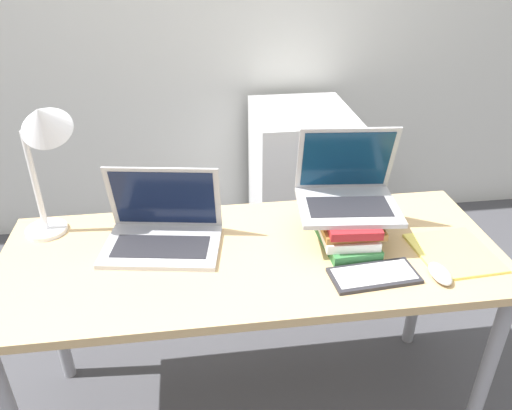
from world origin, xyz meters
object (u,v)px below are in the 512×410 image
Objects in this scene: book_stack at (346,226)px; wireless_keyboard at (374,275)px; desk_lamp at (43,134)px; laptop_left at (163,230)px; laptop_on_books at (347,191)px; mini_fridge at (299,182)px; notepad at (454,253)px; mouse at (440,274)px.

wireless_keyboard is (0.03, -0.21, -0.05)m from book_stack.
book_stack is 0.59× the size of desk_lamp.
desk_lamp reaches higher than laptop_left.
laptop_on_books reaches higher than book_stack.
desk_lamp is 1.55m from mini_fridge.
wireless_keyboard is 1.01× the size of notepad.
desk_lamp reaches higher than book_stack.
desk_lamp is (-0.96, 0.12, 0.21)m from laptop_on_books.
book_stack reaches higher than notepad.
laptop_left reaches higher than mouse.
notepad is at bearing -11.62° from laptop_left.
book_stack is at bearing 98.44° from wireless_keyboard.
laptop_left is at bearing 156.68° from wireless_keyboard.
desk_lamp is (-0.34, 0.09, 0.32)m from laptop_left.
book_stack is at bearing 134.03° from mouse.
mouse is (0.84, -0.31, -0.04)m from laptop_left.
notepad is at bearing 15.38° from wireless_keyboard.
book_stack is 0.36× the size of mini_fridge.
laptop_left is 3.72× the size of mouse.
desk_lamp is at bearing 161.31° from mouse.
book_stack is 0.33m from mouse.
laptop_on_books is at bearing -94.32° from mini_fridge.
laptop_on_books reaches higher than mouse.
laptop_on_books is 0.30m from wireless_keyboard.
laptop_left is 1.18× the size of laptop_on_books.
notepad is at bearing -20.52° from book_stack.
wireless_keyboard is 0.31m from notepad.
book_stack is 2.69× the size of mouse.
mouse is 0.13× the size of mini_fridge.
laptop_on_books is 0.40m from notepad.
desk_lamp is at bearing 159.38° from wireless_keyboard.
desk_lamp is at bearing 170.27° from book_stack.
wireless_keyboard is at bearing -20.62° from desk_lamp.
laptop_on_books is 1.15m from mini_fridge.
mouse is 0.15m from notepad.
laptop_left is 1.52× the size of notepad.
laptop_on_books is 1.27× the size of wireless_keyboard.
notepad is (0.94, -0.19, -0.05)m from laptop_left.
mouse is at bearing -20.04° from laptop_left.
notepad is (0.33, -0.12, -0.05)m from book_stack.
laptop_on_books is at bearing 127.86° from mouse.
desk_lamp reaches higher than laptop_on_books.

